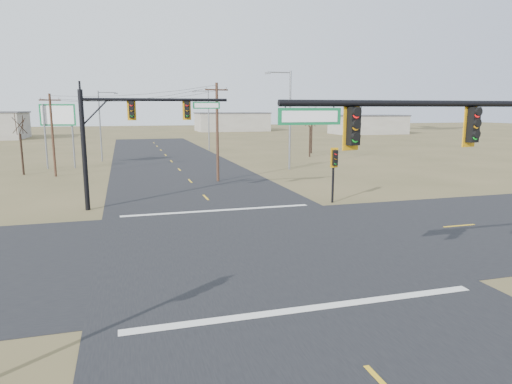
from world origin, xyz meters
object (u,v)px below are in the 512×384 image
utility_pole_far (52,133)px  streetlight_a (288,115)px  mast_arm_near (479,148)px  streetlight_b (207,117)px  mast_arm_far (130,124)px  streetlight_c (102,122)px  pedestal_signal_ne (335,162)px  utility_pole_near (217,131)px  highway_sign (58,124)px  bare_tree_d (312,113)px  bare_tree_a (19,124)px  bare_tree_c (310,119)px

utility_pole_far → streetlight_a: bearing=-3.4°
mast_arm_near → streetlight_b: 59.37m
mast_arm_far → streetlight_c: 28.70m
pedestal_signal_ne → utility_pole_near: size_ratio=0.44×
highway_sign → bare_tree_d: bare_tree_d is taller
streetlight_c → bare_tree_d: 28.66m
mast_arm_far → highway_sign: (-7.05, 22.74, -0.63)m
utility_pole_near → bare_tree_d: bearing=50.0°
mast_arm_far → utility_pole_near: 11.84m
mast_arm_near → highway_sign: mast_arm_near is taller
mast_arm_far → bare_tree_a: size_ratio=1.49×
mast_arm_near → streetlight_a: bearing=66.8°
mast_arm_far → highway_sign: mast_arm_far is taller
streetlight_b → utility_pole_near: bearing=-84.1°
mast_arm_far → streetlight_c: (-2.88, 28.55, -0.65)m
bare_tree_c → streetlight_c: bearing=175.5°
bare_tree_a → bare_tree_d: (35.67, 12.30, 0.85)m
utility_pole_near → utility_pole_far: bearing=153.0°
streetlight_c → bare_tree_a: (-7.12, -10.04, 0.19)m
utility_pole_far → highway_sign: 6.36m
mast_arm_near → bare_tree_a: size_ratio=1.65×
mast_arm_near → streetlight_b: size_ratio=1.12×
pedestal_signal_ne → streetlight_c: streetlight_c is taller
highway_sign → bare_tree_c: highway_sign is taller
streetlight_a → bare_tree_c: size_ratio=1.58×
bare_tree_c → mast_arm_near: bearing=-106.7°
mast_arm_far → bare_tree_a: bearing=121.7°
mast_arm_near → streetlight_a: 34.52m
mast_arm_near → bare_tree_d: size_ratio=1.43×
pedestal_signal_ne → streetlight_c: (-16.08, 30.93, 1.94)m
highway_sign → bare_tree_c: (30.62, 3.72, 0.29)m
streetlight_b → bare_tree_a: (-22.27, -21.93, -0.22)m
streetlight_a → bare_tree_d: bearing=79.4°
utility_pole_near → bare_tree_a: size_ratio=1.37×
mast_arm_near → bare_tree_a: mast_arm_near is taller
utility_pole_far → bare_tree_c: (30.41, 10.05, 0.99)m
streetlight_b → bare_tree_a: bearing=-120.9°
utility_pole_near → bare_tree_c: bearing=47.1°
utility_pole_far → streetlight_c: 12.77m
utility_pole_near → streetlight_a: bearing=34.2°
streetlight_c → bare_tree_d: bearing=5.6°
bare_tree_d → bare_tree_a: bearing=-161.0°
streetlight_b → bare_tree_a: streetlight_b is taller
utility_pole_far → mast_arm_far: bearing=-67.4°
utility_pole_near → bare_tree_d: (18.19, 21.68, 1.32)m
bare_tree_a → streetlight_a: bearing=-7.5°
mast_arm_far → mast_arm_near: bearing=-58.9°
highway_sign → streetlight_b: (19.31, 17.69, 0.39)m
utility_pole_far → bare_tree_a: utility_pole_far is taller
streetlight_b → bare_tree_a: size_ratio=1.47×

